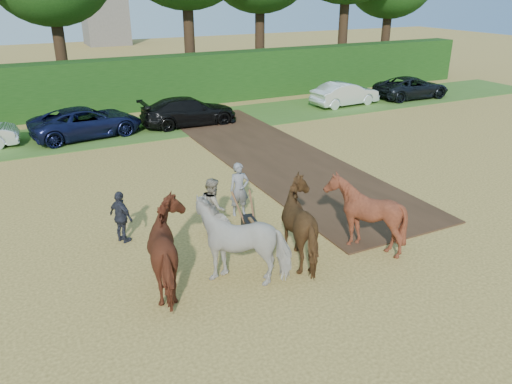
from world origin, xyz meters
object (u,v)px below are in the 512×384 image
object	(u,v)px
spectator_far	(121,217)
parked_cars	(187,111)
spectator_near	(213,207)
plough_team	(275,229)

from	to	relation	value
spectator_far	parked_cars	distance (m)	13.22
spectator_near	plough_team	world-z (taller)	plough_team
spectator_far	parked_cars	xyz separation A→B (m)	(6.11, 11.73, -0.06)
parked_cars	spectator_near	bearing A→B (deg)	-106.00
spectator_near	parked_cars	size ratio (longest dim) A/B	0.05
spectator_near	spectator_far	bearing A→B (deg)	87.45
spectator_near	plough_team	xyz separation A→B (m)	(0.78, -2.34, 0.15)
spectator_far	spectator_near	bearing A→B (deg)	-133.82
spectator_near	parked_cars	xyz separation A→B (m)	(3.58, 12.49, -0.17)
spectator_near	parked_cars	bearing A→B (deg)	-1.73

